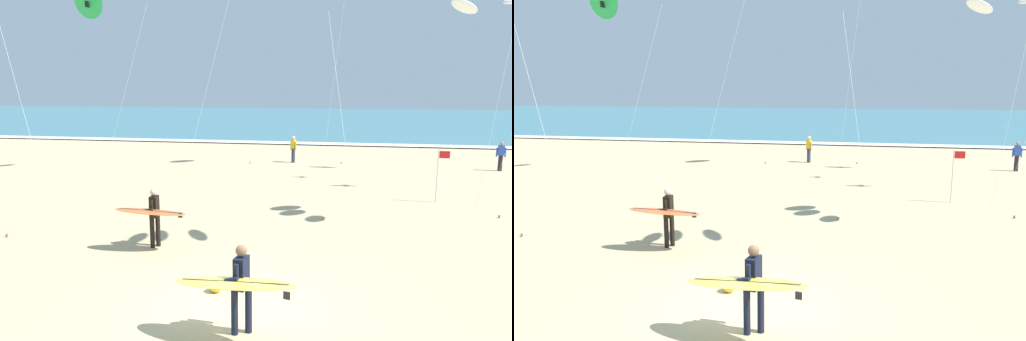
% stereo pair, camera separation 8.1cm
% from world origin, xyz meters
% --- Properties ---
extents(ground_plane, '(160.00, 160.00, 0.00)m').
position_xyz_m(ground_plane, '(0.00, 0.00, 0.00)').
color(ground_plane, tan).
extents(ocean_water, '(160.00, 60.00, 0.08)m').
position_xyz_m(ocean_water, '(0.00, 58.42, 0.04)').
color(ocean_water, teal).
rests_on(ocean_water, ground).
extents(shoreline_foam, '(160.00, 1.72, 0.01)m').
position_xyz_m(shoreline_foam, '(0.00, 28.72, 0.09)').
color(shoreline_foam, white).
rests_on(shoreline_foam, ocean_water).
extents(surfer_lead, '(2.38, 1.12, 1.71)m').
position_xyz_m(surfer_lead, '(0.26, -1.15, 1.05)').
color(surfer_lead, black).
rests_on(surfer_lead, ground).
extents(surfer_trailing, '(2.04, 0.99, 1.71)m').
position_xyz_m(surfer_trailing, '(-3.15, 3.18, 1.04)').
color(surfer_trailing, black).
rests_on(surfer_trailing, ground).
extents(kite_delta_emerald_close, '(3.43, 0.94, 8.54)m').
position_xyz_m(kite_delta_emerald_close, '(-8.17, 9.44, 7.83)').
color(kite_delta_emerald_close, green).
rests_on(kite_delta_emerald_close, ground).
extents(bystander_yellow_top, '(0.39, 0.37, 1.59)m').
position_xyz_m(bystander_yellow_top, '(-1.01, 19.40, 0.81)').
color(bystander_yellow_top, '#2D334C').
rests_on(bystander_yellow_top, ground).
extents(bystander_blue_top, '(0.50, 0.22, 1.59)m').
position_xyz_m(bystander_blue_top, '(10.28, 18.57, 0.81)').
color(bystander_blue_top, black).
rests_on(bystander_blue_top, ground).
extents(lifeguard_flag, '(0.45, 0.05, 2.10)m').
position_xyz_m(lifeguard_flag, '(5.68, 10.43, 1.27)').
color(lifeguard_flag, silver).
rests_on(lifeguard_flag, ground).
extents(beach_ball, '(0.28, 0.28, 0.28)m').
position_xyz_m(beach_ball, '(-0.65, 0.69, 0.14)').
color(beach_ball, yellow).
rests_on(beach_ball, ground).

